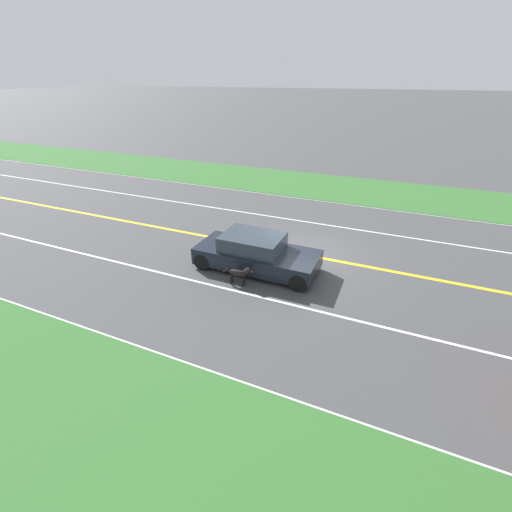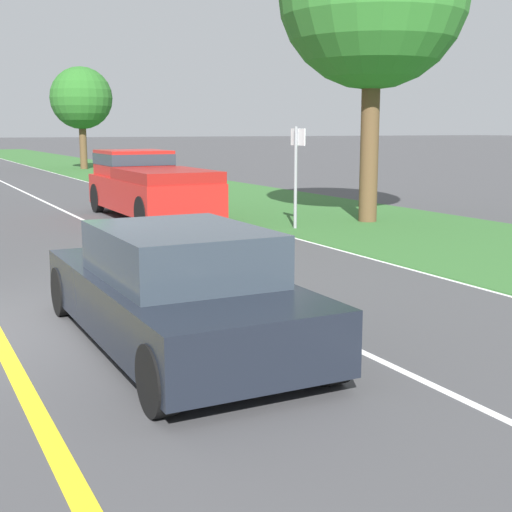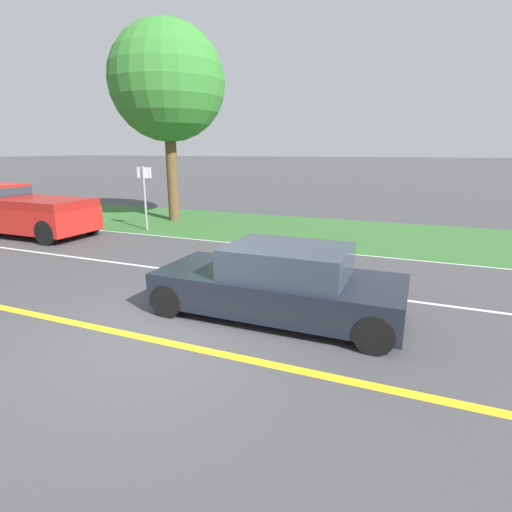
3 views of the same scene
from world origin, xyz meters
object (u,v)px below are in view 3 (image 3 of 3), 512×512
(dog, at_px, (302,274))
(street_sign, at_px, (145,190))
(pickup_truck, at_px, (18,210))
(ego_car, at_px, (280,283))
(roadside_tree_right_near, at_px, (167,83))

(dog, distance_m, street_sign, 8.99)
(pickup_truck, bearing_deg, street_sign, -57.84)
(ego_car, height_order, street_sign, street_sign)
(ego_car, relative_size, roadside_tree_right_near, 0.56)
(dog, xyz_separation_m, pickup_truck, (2.20, 11.49, 0.47))
(ego_car, distance_m, pickup_truck, 11.95)
(roadside_tree_right_near, bearing_deg, ego_car, -136.39)
(dog, xyz_separation_m, street_sign, (4.64, 7.62, 1.10))
(dog, relative_size, street_sign, 0.46)
(dog, relative_size, pickup_truck, 0.21)
(pickup_truck, xyz_separation_m, street_sign, (2.43, -3.87, 0.63))
(pickup_truck, xyz_separation_m, roadside_tree_right_near, (4.77, -3.57, 4.80))
(ego_car, height_order, dog, ego_car)
(ego_car, bearing_deg, roadside_tree_right_near, 43.61)
(ego_car, height_order, pickup_truck, pickup_truck)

